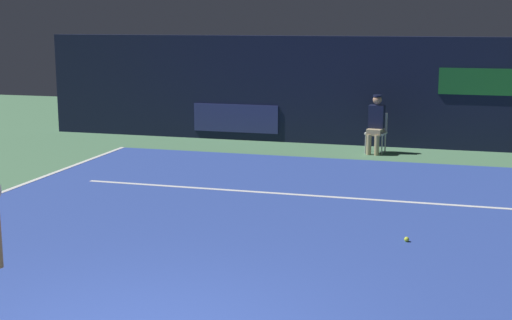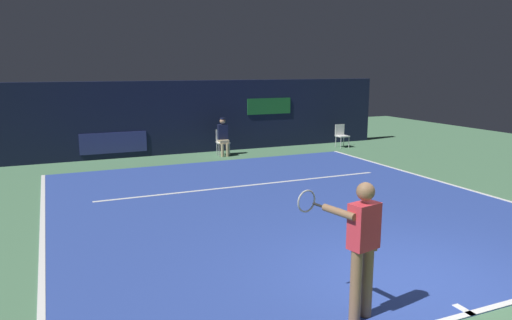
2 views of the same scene
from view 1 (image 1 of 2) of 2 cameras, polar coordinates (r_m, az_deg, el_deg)
name	(u,v)px [view 1 (image 1 of 2)]	position (r m, az deg, el deg)	size (l,w,h in m)	color
ground_plane	(264,224)	(10.78, 0.62, -5.08)	(30.53, 30.53, 0.00)	#4C7A56
court_surface	(264,224)	(10.77, 0.62, -5.05)	(9.96, 10.71, 0.01)	#2D479E
line_service	(292,194)	(12.53, 2.89, -2.72)	(7.77, 0.10, 0.01)	white
back_wall	(344,91)	(17.64, 6.98, 5.43)	(15.48, 0.33, 2.60)	#141933
line_judge_on_chair	(376,123)	(16.55, 9.42, 2.87)	(0.48, 0.56, 1.32)	white
tennis_ball	(407,239)	(10.11, 11.77, -6.13)	(0.07, 0.07, 0.07)	#CCE033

